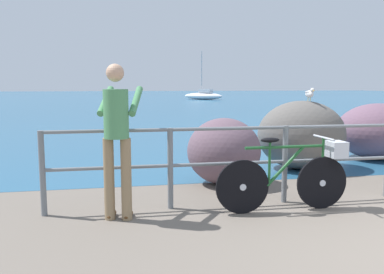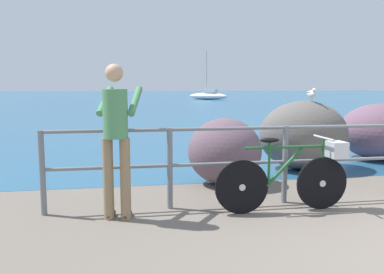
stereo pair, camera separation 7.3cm
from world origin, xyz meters
name	(u,v)px [view 2 (the right image)]	position (x,y,z in m)	size (l,w,h in m)	color
ground_plane	(173,112)	(0.00, 20.00, -0.05)	(120.00, 120.00, 0.10)	#6B6056
sea_surface	(146,97)	(0.00, 48.16, 0.00)	(120.00, 90.00, 0.01)	#285B7F
promenade_railing	(339,153)	(0.00, 1.98, 0.64)	(7.66, 0.07, 1.02)	slate
bicycle	(294,174)	(-0.78, 1.63, 0.46)	(1.70, 0.48, 0.92)	black
person_at_railing	(116,134)	(-2.92, 1.70, 0.99)	(0.55, 0.68, 1.78)	#8C7251
breakwater_boulder_main	(303,135)	(0.42, 3.95, 0.63)	(1.64, 1.34, 1.26)	#605B56
breakwater_boulder_left	(225,151)	(-1.29, 3.09, 0.52)	(1.15, 1.10, 1.04)	#654E5A
breakwater_boulder_right	(381,131)	(2.45, 4.59, 0.58)	(1.75, 1.50, 1.16)	#6F5163
seagull	(311,93)	(0.50, 3.85, 1.40)	(0.13, 0.34, 0.23)	gold
sailboat	(208,95)	(5.83, 37.64, 0.42)	(4.16, 3.89, 4.90)	white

